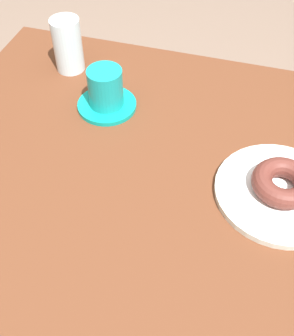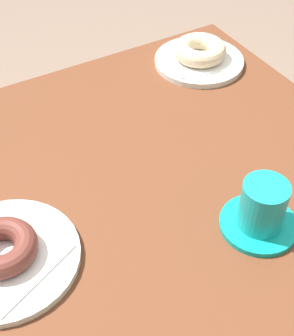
% 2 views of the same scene
% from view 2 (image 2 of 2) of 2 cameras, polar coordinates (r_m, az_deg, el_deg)
% --- Properties ---
extents(table, '(0.92, 0.81, 0.73)m').
position_cam_2_polar(table, '(0.91, -1.97, -6.37)').
color(table, brown).
rests_on(table, ground_plane).
extents(plate_chocolate_ring, '(0.22, 0.22, 0.01)m').
position_cam_2_polar(plate_chocolate_ring, '(0.79, -15.68, -9.74)').
color(plate_chocolate_ring, silver).
rests_on(plate_chocolate_ring, table).
extents(napkin_chocolate_ring, '(0.20, 0.20, 0.00)m').
position_cam_2_polar(napkin_chocolate_ring, '(0.78, -15.79, -9.41)').
color(napkin_chocolate_ring, white).
rests_on(napkin_chocolate_ring, plate_chocolate_ring).
extents(donut_chocolate_ring, '(0.11, 0.11, 0.03)m').
position_cam_2_polar(donut_chocolate_ring, '(0.77, -16.06, -8.57)').
color(donut_chocolate_ring, brown).
rests_on(donut_chocolate_ring, napkin_chocolate_ring).
extents(plate_sugar_ring, '(0.20, 0.20, 0.01)m').
position_cam_2_polar(plate_sugar_ring, '(1.16, 5.88, 11.88)').
color(plate_sugar_ring, silver).
rests_on(plate_sugar_ring, table).
extents(napkin_sugar_ring, '(0.16, 0.16, 0.00)m').
position_cam_2_polar(napkin_sugar_ring, '(1.16, 5.91, 12.21)').
color(napkin_sugar_ring, white).
rests_on(napkin_sugar_ring, plate_sugar_ring).
extents(donut_sugar_ring, '(0.12, 0.12, 0.04)m').
position_cam_2_polar(donut_sugar_ring, '(1.15, 5.98, 13.07)').
color(donut_sugar_ring, beige).
rests_on(donut_sugar_ring, napkin_sugar_ring).
extents(coffee_cup, '(0.12, 0.12, 0.09)m').
position_cam_2_polar(coffee_cup, '(0.80, 12.80, -4.60)').
color(coffee_cup, '#0EA095').
rests_on(coffee_cup, table).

